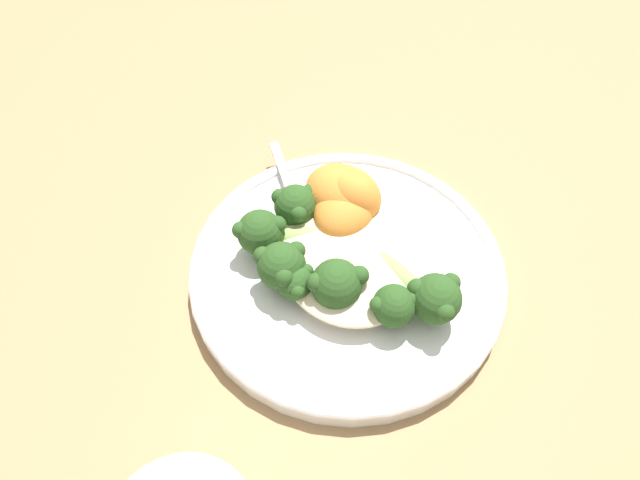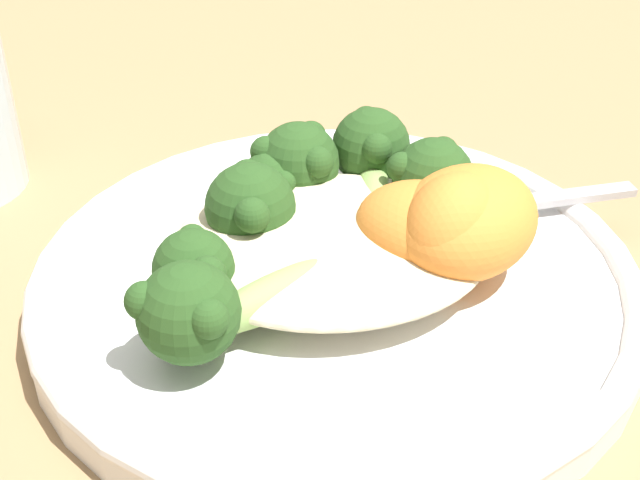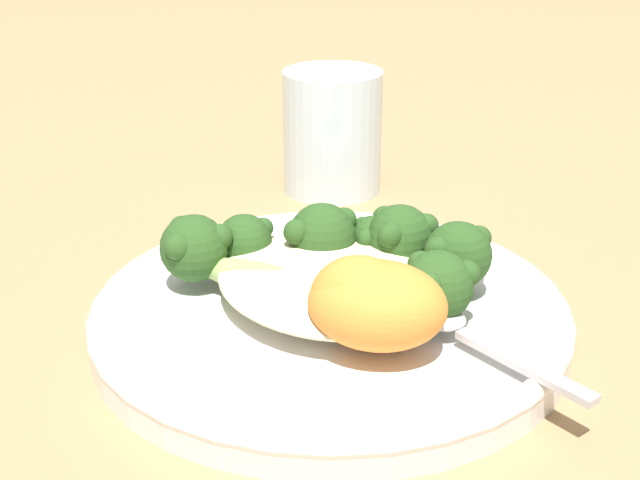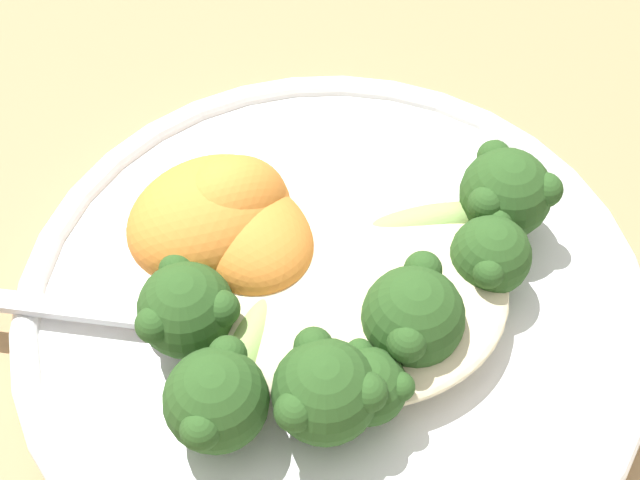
{
  "view_description": "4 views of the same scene",
  "coord_description": "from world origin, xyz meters",
  "px_view_note": "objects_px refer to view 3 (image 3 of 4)",
  "views": [
    {
      "loc": [
        -0.24,
        0.07,
        0.37
      ],
      "look_at": [
        0.0,
        0.02,
        0.04
      ],
      "focal_mm": 28.0,
      "sensor_mm": 36.0,
      "label": 1
    },
    {
      "loc": [
        -0.05,
        -0.32,
        0.25
      ],
      "look_at": [
        -0.01,
        -0.01,
        0.04
      ],
      "focal_mm": 50.0,
      "sensor_mm": 36.0,
      "label": 2
    },
    {
      "loc": [
        0.36,
        -0.25,
        0.25
      ],
      "look_at": [
        -0.01,
        -0.0,
        0.06
      ],
      "focal_mm": 50.0,
      "sensor_mm": 36.0,
      "label": 3
    },
    {
      "loc": [
        -0.05,
        0.2,
        0.33
      ],
      "look_at": [
        0.0,
        -0.01,
        0.04
      ],
      "focal_mm": 50.0,
      "sensor_mm": 36.0,
      "label": 4
    }
  ],
  "objects_px": {
    "broccoli_stalk_3": "(367,253)",
    "sweet_potato_chunk_2": "(360,300)",
    "broccoli_stalk_2": "(387,251)",
    "broccoli_stalk_6": "(219,258)",
    "broccoli_stalk_0": "(416,289)",
    "sweet_potato_chunk_1": "(377,305)",
    "water_glass": "(332,132)",
    "quinoa_mound": "(335,278)",
    "plate": "(334,313)",
    "sweet_potato_chunk_0": "(362,297)",
    "broccoli_stalk_1": "(440,263)",
    "broccoli_stalk_4": "(324,242)",
    "broccoli_stalk_5": "(263,255)",
    "spoon": "(456,327)"
  },
  "relations": [
    {
      "from": "broccoli_stalk_4",
      "to": "broccoli_stalk_6",
      "type": "bearing_deg",
      "value": 97.33
    },
    {
      "from": "quinoa_mound",
      "to": "broccoli_stalk_2",
      "type": "distance_m",
      "value": 0.04
    },
    {
      "from": "sweet_potato_chunk_0",
      "to": "broccoli_stalk_5",
      "type": "bearing_deg",
      "value": -171.35
    },
    {
      "from": "broccoli_stalk_2",
      "to": "sweet_potato_chunk_1",
      "type": "distance_m",
      "value": 0.08
    },
    {
      "from": "plate",
      "to": "broccoli_stalk_3",
      "type": "bearing_deg",
      "value": 114.46
    },
    {
      "from": "plate",
      "to": "sweet_potato_chunk_1",
      "type": "bearing_deg",
      "value": -10.76
    },
    {
      "from": "sweet_potato_chunk_2",
      "to": "water_glass",
      "type": "relative_size",
      "value": 0.53
    },
    {
      "from": "sweet_potato_chunk_1",
      "to": "sweet_potato_chunk_0",
      "type": "bearing_deg",
      "value": 171.18
    },
    {
      "from": "broccoli_stalk_0",
      "to": "sweet_potato_chunk_1",
      "type": "relative_size",
      "value": 1.22
    },
    {
      "from": "sweet_potato_chunk_0",
      "to": "water_glass",
      "type": "xyz_separation_m",
      "value": [
        -0.23,
        0.14,
        0.01
      ]
    },
    {
      "from": "broccoli_stalk_0",
      "to": "sweet_potato_chunk_1",
      "type": "distance_m",
      "value": 0.04
    },
    {
      "from": "quinoa_mound",
      "to": "sweet_potato_chunk_1",
      "type": "distance_m",
      "value": 0.06
    },
    {
      "from": "broccoli_stalk_0",
      "to": "sweet_potato_chunk_2",
      "type": "distance_m",
      "value": 0.04
    },
    {
      "from": "plate",
      "to": "broccoli_stalk_3",
      "type": "relative_size",
      "value": 2.97
    },
    {
      "from": "spoon",
      "to": "water_glass",
      "type": "xyz_separation_m",
      "value": [
        -0.26,
        0.1,
        0.02
      ]
    },
    {
      "from": "broccoli_stalk_5",
      "to": "spoon",
      "type": "bearing_deg",
      "value": -166.8
    },
    {
      "from": "plate",
      "to": "broccoli_stalk_2",
      "type": "height_order",
      "value": "broccoli_stalk_2"
    },
    {
      "from": "quinoa_mound",
      "to": "sweet_potato_chunk_2",
      "type": "xyz_separation_m",
      "value": [
        0.05,
        -0.02,
        0.01
      ]
    },
    {
      "from": "plate",
      "to": "broccoli_stalk_1",
      "type": "relative_size",
      "value": 2.61
    },
    {
      "from": "broccoli_stalk_4",
      "to": "broccoli_stalk_5",
      "type": "xyz_separation_m",
      "value": [
        -0.01,
        -0.03,
        -0.0
      ]
    },
    {
      "from": "broccoli_stalk_6",
      "to": "broccoli_stalk_5",
      "type": "bearing_deg",
      "value": -128.72
    },
    {
      "from": "quinoa_mound",
      "to": "broccoli_stalk_4",
      "type": "xyz_separation_m",
      "value": [
        -0.03,
        0.01,
        0.01
      ]
    },
    {
      "from": "sweet_potato_chunk_1",
      "to": "broccoli_stalk_6",
      "type": "bearing_deg",
      "value": -160.39
    },
    {
      "from": "broccoli_stalk_4",
      "to": "broccoli_stalk_1",
      "type": "bearing_deg",
      "value": -120.69
    },
    {
      "from": "broccoli_stalk_2",
      "to": "sweet_potato_chunk_0",
      "type": "relative_size",
      "value": 1.8
    },
    {
      "from": "broccoli_stalk_1",
      "to": "broccoli_stalk_2",
      "type": "distance_m",
      "value": 0.03
    },
    {
      "from": "plate",
      "to": "quinoa_mound",
      "type": "height_order",
      "value": "quinoa_mound"
    },
    {
      "from": "broccoli_stalk_4",
      "to": "sweet_potato_chunk_0",
      "type": "height_order",
      "value": "broccoli_stalk_4"
    },
    {
      "from": "broccoli_stalk_3",
      "to": "sweet_potato_chunk_1",
      "type": "distance_m",
      "value": 0.08
    },
    {
      "from": "broccoli_stalk_3",
      "to": "water_glass",
      "type": "bearing_deg",
      "value": 22.82
    },
    {
      "from": "broccoli_stalk_1",
      "to": "sweet_potato_chunk_0",
      "type": "relative_size",
      "value": 1.62
    },
    {
      "from": "broccoli_stalk_6",
      "to": "sweet_potato_chunk_0",
      "type": "relative_size",
      "value": 1.81
    },
    {
      "from": "quinoa_mound",
      "to": "broccoli_stalk_4",
      "type": "distance_m",
      "value": 0.03
    },
    {
      "from": "broccoli_stalk_3",
      "to": "sweet_potato_chunk_2",
      "type": "xyz_separation_m",
      "value": [
        0.06,
        -0.05,
        0.01
      ]
    },
    {
      "from": "broccoli_stalk_3",
      "to": "sweet_potato_chunk_2",
      "type": "distance_m",
      "value": 0.08
    },
    {
      "from": "broccoli_stalk_4",
      "to": "spoon",
      "type": "distance_m",
      "value": 0.1
    },
    {
      "from": "broccoli_stalk_0",
      "to": "spoon",
      "type": "distance_m",
      "value": 0.03
    },
    {
      "from": "broccoli_stalk_3",
      "to": "sweet_potato_chunk_0",
      "type": "distance_m",
      "value": 0.07
    },
    {
      "from": "sweet_potato_chunk_0",
      "to": "spoon",
      "type": "relative_size",
      "value": 0.53
    },
    {
      "from": "broccoli_stalk_0",
      "to": "broccoli_stalk_6",
      "type": "relative_size",
      "value": 0.75
    },
    {
      "from": "broccoli_stalk_5",
      "to": "broccoli_stalk_2",
      "type": "bearing_deg",
      "value": -134.94
    },
    {
      "from": "broccoli_stalk_6",
      "to": "broccoli_stalk_1",
      "type": "bearing_deg",
      "value": -155.91
    },
    {
      "from": "broccoli_stalk_2",
      "to": "broccoli_stalk_6",
      "type": "height_order",
      "value": "same"
    },
    {
      "from": "broccoli_stalk_1",
      "to": "broccoli_stalk_2",
      "type": "relative_size",
      "value": 0.9
    },
    {
      "from": "broccoli_stalk_1",
      "to": "sweet_potato_chunk_2",
      "type": "distance_m",
      "value": 0.08
    },
    {
      "from": "quinoa_mound",
      "to": "broccoli_stalk_3",
      "type": "bearing_deg",
      "value": 112.05
    },
    {
      "from": "quinoa_mound",
      "to": "sweet_potato_chunk_1",
      "type": "bearing_deg",
      "value": -12.34
    },
    {
      "from": "broccoli_stalk_3",
      "to": "broccoli_stalk_6",
      "type": "distance_m",
      "value": 0.09
    },
    {
      "from": "plate",
      "to": "water_glass",
      "type": "height_order",
      "value": "water_glass"
    },
    {
      "from": "broccoli_stalk_2",
      "to": "broccoli_stalk_6",
      "type": "bearing_deg",
      "value": 127.28
    }
  ]
}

